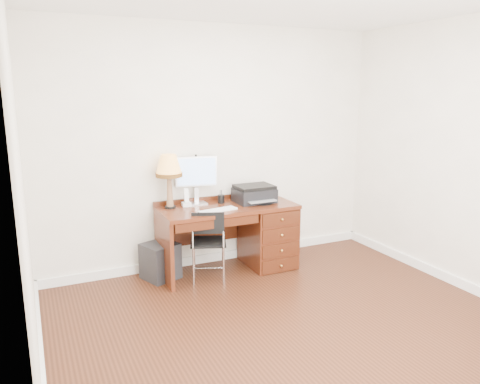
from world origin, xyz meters
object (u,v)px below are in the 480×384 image
desk (253,231)px  phone (186,201)px  leg_lamp (169,169)px  equipment_box (160,261)px  printer (254,194)px  chair (210,238)px  monitor (196,174)px

desk → phone: 0.85m
leg_lamp → equipment_box: bearing=-155.3°
printer → phone: size_ratio=2.20×
printer → equipment_box: bearing=176.5°
printer → leg_lamp: bearing=171.9°
printer → chair: 0.77m
printer → phone: bearing=170.0°
monitor → chair: 0.75m
monitor → leg_lamp: size_ratio=0.92×
desk → equipment_box: desk is taller
printer → leg_lamp: leg_lamp is taller
phone → desk: bearing=-7.3°
phone → printer: bearing=-3.9°
leg_lamp → phone: leg_lamp is taller
desk → monitor: (-0.60, 0.24, 0.67)m
chair → equipment_box: chair is taller
monitor → printer: bearing=-6.1°
chair → phone: bearing=131.1°
desk → monitor: bearing=158.1°
monitor → printer: size_ratio=1.22×
monitor → phone: size_ratio=2.68×
monitor → phone: monitor is taller
leg_lamp → phone: 0.41m
printer → chair: (-0.63, -0.23, -0.37)m
monitor → equipment_box: 1.02m
desk → equipment_box: 1.10m
desk → printer: 0.43m
monitor → phone: bearing=-141.5°
desk → chair: (-0.60, -0.19, 0.06)m
monitor → printer: monitor is taller
desk → chair: 0.64m
equipment_box → printer: bearing=-23.9°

